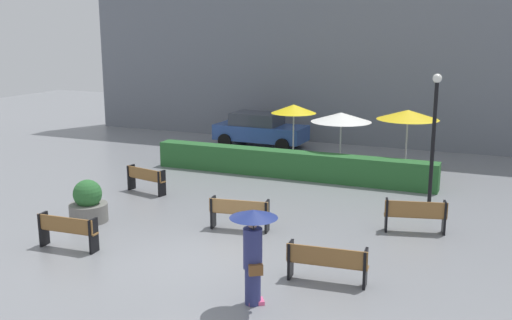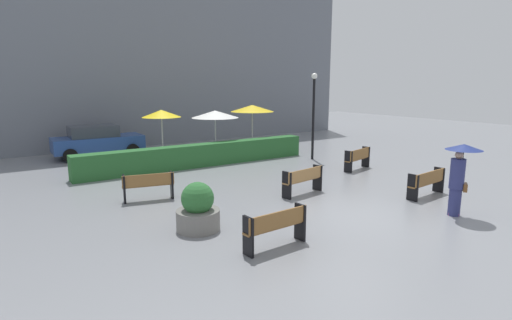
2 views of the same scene
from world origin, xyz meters
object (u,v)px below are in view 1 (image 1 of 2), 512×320
object	(u,v)px
bench_near_left	(67,229)
lamp_post	(434,126)
bench_far_left	(145,178)
patio_umbrella_yellow	(294,109)
patio_umbrella_white	(341,117)
planter_pot	(88,204)
parked_car	(260,129)
bench_far_right	(415,214)
pedestrian_with_umbrella	(253,244)
patio_umbrella_yellow_far	(408,115)
bench_mid_center	(239,212)
bench_near_right	(327,261)

from	to	relation	value
bench_near_left	lamp_post	world-z (taller)	lamp_post
bench_far_left	patio_umbrella_yellow	bearing A→B (deg)	65.26
patio_umbrella_yellow	patio_umbrella_white	bearing A→B (deg)	-26.19
planter_pot	parked_car	distance (m)	11.98
bench_near_left	patio_umbrella_yellow	world-z (taller)	patio_umbrella_yellow
bench_far_right	planter_pot	size ratio (longest dim) A/B	1.36
patio_umbrella_yellow	parked_car	distance (m)	3.70
pedestrian_with_umbrella	patio_umbrella_yellow_far	xyz separation A→B (m)	(1.09, 11.82, 1.03)
planter_pot	patio_umbrella_white	size ratio (longest dim) A/B	0.53
bench_mid_center	patio_umbrella_white	bearing A→B (deg)	83.88
bench_far_left	bench_near_right	bearing A→B (deg)	-31.10
pedestrian_with_umbrella	lamp_post	size ratio (longest dim) A/B	0.49
patio_umbrella_white	planter_pot	bearing A→B (deg)	-120.98
patio_umbrella_yellow_far	bench_near_left	bearing A→B (deg)	-121.17
bench_far_right	bench_near_left	world-z (taller)	bench_far_right
bench_far_left	bench_near_left	bearing A→B (deg)	-78.14
bench_far_left	patio_umbrella_white	xyz separation A→B (m)	(5.24, 5.31, 1.61)
bench_far_right	patio_umbrella_yellow	size ratio (longest dim) A/B	0.70
patio_umbrella_yellow	bench_near_left	bearing A→B (deg)	-99.21
bench_far_left	patio_umbrella_yellow_far	bearing A→B (deg)	36.59
bench_mid_center	pedestrian_with_umbrella	bearing A→B (deg)	-62.11
bench_mid_center	pedestrian_with_umbrella	size ratio (longest dim) A/B	0.84
planter_pot	patio_umbrella_yellow_far	distance (m)	11.71
bench_far_right	pedestrian_with_umbrella	size ratio (longest dim) A/B	0.83
lamp_post	patio_umbrella_white	world-z (taller)	lamp_post
pedestrian_with_umbrella	parked_car	xyz separation A→B (m)	(-6.05, 14.96, -0.47)
bench_near_left	patio_umbrella_yellow	size ratio (longest dim) A/B	0.68
planter_pot	pedestrian_with_umbrella	bearing A→B (deg)	-25.06
bench_far_left	pedestrian_with_umbrella	bearing A→B (deg)	-43.27
bench_near_right	bench_near_left	bearing A→B (deg)	-174.96
bench_mid_center	bench_far_left	world-z (taller)	bench_mid_center
lamp_post	parked_car	distance (m)	10.74
pedestrian_with_umbrella	parked_car	bearing A→B (deg)	112.02
bench_far_right	patio_umbrella_white	distance (m)	7.07
bench_far_right	lamp_post	bearing A→B (deg)	89.32
patio_umbrella_yellow	lamp_post	bearing A→B (deg)	-34.30
bench_far_right	patio_umbrella_yellow_far	xyz separation A→B (m)	(-1.25, 6.20, 1.78)
lamp_post	patio_umbrella_yellow	bearing A→B (deg)	145.70
bench_near_left	bench_far_left	bearing A→B (deg)	101.86
bench_mid_center	lamp_post	distance (m)	6.68
bench_mid_center	planter_pot	size ratio (longest dim) A/B	1.37
parked_car	lamp_post	bearing A→B (deg)	-37.41
planter_pot	patio_umbrella_yellow	size ratio (longest dim) A/B	0.52
bench_near_left	planter_pot	world-z (taller)	planter_pot
bench_near_left	bench_mid_center	bearing A→B (deg)	41.63
bench_mid_center	patio_umbrella_yellow	bearing A→B (deg)	99.71
bench_near_right	bench_mid_center	world-z (taller)	bench_mid_center
patio_umbrella_yellow	patio_umbrella_yellow_far	xyz separation A→B (m)	(4.67, -0.76, 0.13)
bench_near_right	lamp_post	size ratio (longest dim) A/B	0.44
patio_umbrella_white	parked_car	distance (m)	6.05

